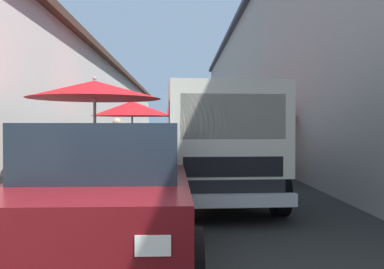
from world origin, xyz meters
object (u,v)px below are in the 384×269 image
object	(u,v)px
fruit_stall_far_left	(209,119)
delivery_truck	(219,148)
fruit_stall_mid_lane	(131,118)
fruit_stall_far_right	(96,106)
vendor_in_shade	(243,141)
plastic_stool	(112,175)
hatchback_car	(109,187)
vendor_by_crates	(117,145)
fruit_stall_near_left	(257,117)
fruit_stall_near_right	(228,117)

from	to	relation	value
fruit_stall_far_left	delivery_truck	bearing A→B (deg)	176.88
delivery_truck	fruit_stall_mid_lane	bearing A→B (deg)	22.11
fruit_stall_far_left	fruit_stall_far_right	bearing A→B (deg)	167.99
fruit_stall_far_left	vendor_in_shade	world-z (taller)	fruit_stall_far_left
fruit_stall_far_left	plastic_stool	distance (m)	12.44
hatchback_car	delivery_truck	world-z (taller)	delivery_truck
fruit_stall_far_right	vendor_by_crates	bearing A→B (deg)	1.67
fruit_stall_far_right	hatchback_car	world-z (taller)	fruit_stall_far_right
fruit_stall_far_left	vendor_by_crates	xyz separation A→B (m)	(-10.83, 3.04, -0.84)
fruit_stall_far_right	hatchback_car	xyz separation A→B (m)	(-2.84, -0.73, -1.05)
vendor_by_crates	plastic_stool	bearing A→B (deg)	-176.66
fruit_stall_far_left	delivery_truck	xyz separation A→B (m)	(-14.24, 0.78, -0.74)
fruit_stall_far_left	vendor_by_crates	bearing A→B (deg)	164.31
hatchback_car	delivery_truck	size ratio (longest dim) A/B	0.79
vendor_in_shade	plastic_stool	bearing A→B (deg)	137.86
hatchback_car	vendor_in_shade	bearing A→B (deg)	-17.84
fruit_stall_near_left	plastic_stool	distance (m)	4.42
plastic_stool	fruit_stall_near_left	bearing A→B (deg)	-60.18
fruit_stall_near_left	vendor_in_shade	size ratio (longest dim) A/B	1.38
fruit_stall_near_right	fruit_stall_mid_lane	size ratio (longest dim) A/B	1.02
fruit_stall_near_right	vendor_in_shade	bearing A→B (deg)	-171.91
delivery_truck	fruit_stall_near_left	bearing A→B (deg)	-18.47
fruit_stall_far_right	hatchback_car	distance (m)	3.11
fruit_stall_far_left	fruit_stall_mid_lane	world-z (taller)	fruit_stall_far_left
fruit_stall_far_right	vendor_in_shade	bearing A→B (deg)	-31.16
fruit_stall_far_right	plastic_stool	world-z (taller)	fruit_stall_far_right
fruit_stall_far_left	fruit_stall_mid_lane	xyz separation A→B (m)	(-9.01, 2.90, -0.11)
fruit_stall_far_right	fruit_stall_near_left	size ratio (longest dim) A/B	1.05
vendor_in_shade	fruit_stall_far_right	bearing A→B (deg)	148.84
hatchback_car	vendor_by_crates	world-z (taller)	vendor_by_crates
fruit_stall_mid_lane	plastic_stool	world-z (taller)	fruit_stall_mid_lane
delivery_truck	vendor_in_shade	bearing A→B (deg)	-12.14
fruit_stall_near_right	delivery_truck	size ratio (longest dim) A/B	0.49
fruit_stall_far_right	delivery_truck	distance (m)	2.33
hatchback_car	delivery_truck	xyz separation A→B (m)	(2.48, -1.45, 0.30)
hatchback_car	plastic_stool	bearing A→B (deg)	8.97
fruit_stall_far_right	fruit_stall_near_right	xyz separation A→B (m)	(7.72, -3.23, -0.03)
fruit_stall_mid_lane	delivery_truck	xyz separation A→B (m)	(-5.24, -2.13, -0.63)
delivery_truck	vendor_by_crates	world-z (taller)	delivery_truck
fruit_stall_mid_lane	vendor_by_crates	size ratio (longest dim) A/B	1.48
hatchback_car	fruit_stall_near_left	bearing A→B (deg)	-23.06
vendor_in_shade	fruit_stall_mid_lane	bearing A→B (deg)	104.88
fruit_stall_mid_lane	vendor_in_shade	xyz separation A→B (m)	(0.92, -3.45, -0.72)
vendor_by_crates	vendor_in_shade	distance (m)	4.52
hatchback_car	vendor_by_crates	bearing A→B (deg)	7.88
fruit_stall_near_left	plastic_stool	size ratio (longest dim) A/B	5.23
fruit_stall_mid_lane	vendor_by_crates	world-z (taller)	fruit_stall_mid_lane
fruit_stall_far_right	vendor_in_shade	world-z (taller)	fruit_stall_far_right
hatchback_car	delivery_truck	bearing A→B (deg)	-30.41
fruit_stall_far_left	plastic_stool	bearing A→B (deg)	166.06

